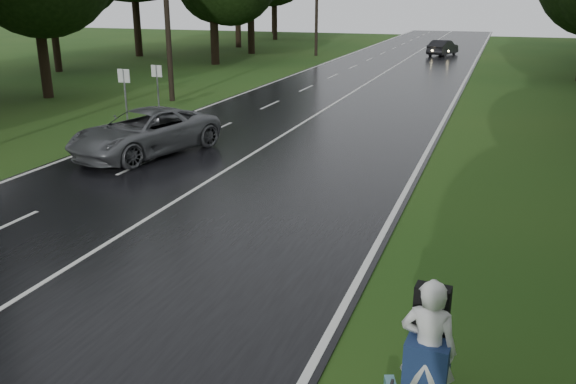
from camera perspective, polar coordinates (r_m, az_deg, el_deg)
name	(u,v)px	position (r m, az deg, el deg)	size (l,w,h in m)	color
ground	(42,285)	(12.74, -22.51, -8.28)	(160.00, 160.00, 0.00)	#254414
road	(326,109)	(29.86, 3.69, 7.96)	(12.00, 140.00, 0.04)	black
lane_center	(326,108)	(29.85, 3.69, 8.01)	(0.12, 140.00, 0.01)	silver
grey_car	(145,132)	(21.58, -13.58, 5.60)	(2.59, 5.62, 1.56)	#535659
far_car	(443,48)	(58.25, 14.64, 13.25)	(1.50, 4.31, 1.42)	black
hitchhiker	(428,354)	(8.26, 13.25, -14.91)	(0.77, 0.70, 2.04)	silver
utility_pole_mid	(172,101)	(32.87, -11.04, 8.60)	(1.80, 0.28, 10.43)	black
utility_pole_far	(316,56)	(56.85, 2.69, 12.93)	(1.80, 0.28, 9.62)	black
road_sign_a	(128,124)	(27.17, -15.11, 6.28)	(0.58, 0.10, 2.40)	white
road_sign_b	(159,114)	(29.31, -12.23, 7.35)	(0.55, 0.10, 2.29)	white
tree_left_d	(49,98)	(35.83, -21.97, 8.40)	(7.94, 7.94, 12.41)	black
tree_left_e	(216,64)	(49.99, -6.97, 12.06)	(7.55, 7.55, 11.79)	black
tree_left_f	(252,54)	(58.96, -3.52, 13.11)	(10.17, 10.17, 15.89)	black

